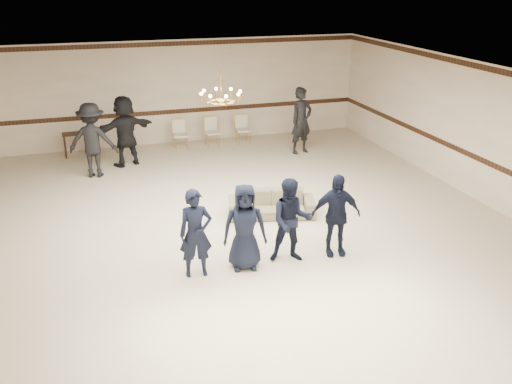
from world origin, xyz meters
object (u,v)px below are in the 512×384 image
boy_b (245,227)px  boy_d (336,215)px  boy_c (291,221)px  banquet_chair_right (243,130)px  adult_left (93,140)px  boy_a (196,233)px  adult_mid (125,131)px  banquet_chair_mid (212,132)px  console_table (78,144)px  settee (272,204)px  banquet_chair_left (180,135)px  adult_right (301,121)px  chandelier (221,87)px

boy_b → boy_d: size_ratio=1.00×
boy_c → banquet_chair_right: boy_c is taller
adult_left → banquet_chair_right: adult_left is taller
boy_a → adult_mid: (-0.59, 6.70, 0.18)m
banquet_chair_mid → console_table: banquet_chair_mid is taller
boy_c → settee: 2.18m
boy_a → banquet_chair_left: 7.85m
boy_c → adult_mid: size_ratio=0.82×
adult_left → banquet_chair_left: size_ratio=2.20×
settee → banquet_chair_mid: bearing=104.6°
boy_c → boy_d: bearing=14.1°
adult_mid → banquet_chair_left: adult_mid is taller
banquet_chair_left → banquet_chair_right: 2.00m
adult_right → console_table: (-6.38, 1.66, -0.63)m
boy_c → banquet_chair_left: (-0.67, 7.76, -0.36)m
adult_mid → adult_right: size_ratio=1.00×
settee → banquet_chair_left: (-1.01, 5.67, 0.17)m
boy_b → banquet_chair_mid: (1.23, 7.76, -0.36)m
settee → adult_mid: size_ratio=0.97×
boy_a → boy_b: (0.90, 0.00, 0.00)m
chandelier → boy_a: 3.48m
boy_b → boy_c: 0.90m
boy_c → banquet_chair_right: 7.88m
boy_b → console_table: 8.44m
banquet_chair_left → boy_b: bearing=-88.9°
chandelier → console_table: size_ratio=1.10×
boy_d → console_table: size_ratio=1.91×
boy_b → boy_c: size_ratio=1.00×
boy_c → banquet_chair_mid: (0.33, 7.76, -0.36)m
banquet_chair_mid → settee: bearing=-94.8°
banquet_chair_left → banquet_chair_mid: same height
boy_a → settee: boy_a is taller
boy_b → adult_mid: adult_mid is taller
boy_a → chandelier: bearing=69.2°
settee → banquet_chair_left: 5.77m
boy_c → console_table: (-3.67, 7.96, -0.46)m
settee → banquet_chair_mid: (-0.01, 5.67, 0.17)m
banquet_chair_mid → banquet_chair_right: same height
settee → adult_mid: adult_mid is taller
banquet_chair_left → banquet_chair_mid: bearing=2.8°
chandelier → boy_b: 3.29m
adult_left → adult_right: 6.01m
boy_c → adult_left: size_ratio=0.82×
boy_c → settee: boy_c is taller
boy_a → banquet_chair_mid: boy_a is taller
boy_b → banquet_chair_right: boy_b is taller
boy_d → console_table: (-4.57, 7.96, -0.46)m
banquet_chair_left → console_table: banquet_chair_left is taller
banquet_chair_left → boy_a: bearing=-95.5°
chandelier → banquet_chair_right: chandelier is taller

